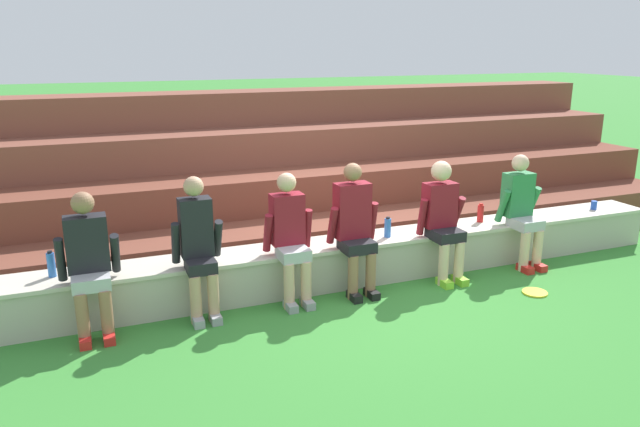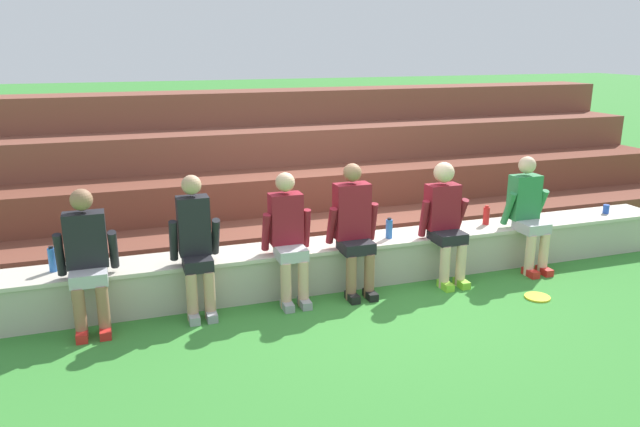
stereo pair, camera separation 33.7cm
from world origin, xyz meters
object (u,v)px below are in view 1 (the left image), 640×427
plastic_cup_middle (594,205)px  person_center (290,235)px  person_far_left (89,261)px  person_rightmost_edge (522,208)px  water_bottle_center_gap (51,264)px  water_bottle_near_right (388,228)px  person_far_right (443,217)px  water_bottle_mid_left (480,213)px  frisbee (535,292)px  person_left_of_center (198,245)px  person_right_of_center (355,226)px

plastic_cup_middle → person_center: bearing=-177.1°
person_far_left → person_rightmost_edge: size_ratio=1.00×
person_center → plastic_cup_middle: bearing=2.9°
water_bottle_center_gap → plastic_cup_middle: 6.57m
person_rightmost_edge → water_bottle_near_right: 1.71m
person_far_right → water_bottle_mid_left: person_far_right is taller
water_bottle_near_right → person_far_right: bearing=-22.0°
person_far_left → water_bottle_mid_left: 4.51m
water_bottle_mid_left → frisbee: bearing=-93.7°
person_far_right → person_left_of_center: bearing=179.2°
person_left_of_center → person_center: bearing=0.5°
water_bottle_mid_left → water_bottle_near_right: 1.34m
person_right_of_center → person_far_right: size_ratio=1.04×
person_left_of_center → person_far_right: person_left_of_center is taller
person_right_of_center → water_bottle_center_gap: size_ratio=5.51×
person_center → person_rightmost_edge: 2.92m
person_rightmost_edge → water_bottle_near_right: size_ratio=5.68×
person_left_of_center → person_far_left: bearing=-178.1°
person_center → plastic_cup_middle: 4.32m
plastic_cup_middle → person_rightmost_edge: bearing=-170.3°
person_center → person_far_right: size_ratio=1.00×
person_far_left → water_bottle_mid_left: person_far_left is taller
person_rightmost_edge → water_bottle_mid_left: person_rightmost_edge is taller
person_rightmost_edge → water_bottle_center_gap: size_ratio=5.26×
person_rightmost_edge → person_right_of_center: bearing=-179.6°
person_right_of_center → water_bottle_center_gap: (-2.97, 0.32, -0.13)m
water_bottle_near_right → plastic_cup_middle: size_ratio=2.07×
frisbee → person_left_of_center: bearing=166.5°
person_far_right → water_bottle_near_right: bearing=158.0°
plastic_cup_middle → frisbee: bearing=-149.9°
frisbee → person_right_of_center: bearing=155.9°
person_rightmost_edge → frisbee: bearing=-117.6°
person_rightmost_edge → person_left_of_center: bearing=179.8°
water_bottle_mid_left → person_right_of_center: bearing=-169.9°
person_far_right → plastic_cup_middle: bearing=6.0°
person_center → person_right_of_center: 0.71m
water_bottle_center_gap → person_rightmost_edge: bearing=-3.4°
person_far_left → person_left_of_center: bearing=1.9°
person_far_left → plastic_cup_middle: (6.24, 0.26, -0.16)m
person_far_right → frisbee: bearing=-48.6°
person_far_right → person_far_left: bearing=179.9°
person_far_right → person_right_of_center: bearing=179.4°
person_left_of_center → person_rightmost_edge: size_ratio=1.04×
person_far_right → person_rightmost_edge: bearing=1.4°
person_center → water_bottle_mid_left: (2.56, 0.29, -0.11)m
person_far_left → water_bottle_near_right: size_ratio=5.67×
water_bottle_center_gap → frisbee: water_bottle_center_gap is taller
plastic_cup_middle → frisbee: size_ratio=0.43×
person_center → person_right_of_center: (0.71, -0.04, 0.03)m
person_rightmost_edge → water_bottle_center_gap: bearing=176.6°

